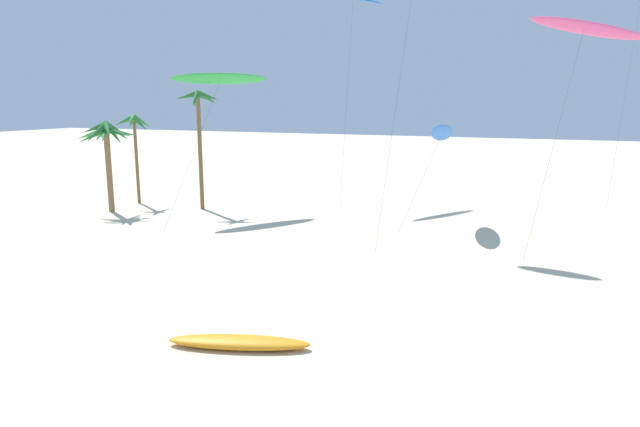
{
  "coord_description": "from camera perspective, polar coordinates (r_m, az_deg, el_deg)",
  "views": [
    {
      "loc": [
        7.61,
        0.53,
        9.2
      ],
      "look_at": [
        -0.81,
        20.54,
        4.84
      ],
      "focal_mm": 31.43,
      "sensor_mm": 36.0,
      "label": 1
    }
  ],
  "objects": [
    {
      "name": "palm_tree_0",
      "position": [
        53.31,
        -18.38,
        8.19
      ],
      "size": [
        3.35,
        3.55,
        8.09
      ],
      "color": "brown",
      "rests_on": "ground"
    },
    {
      "name": "grounded_kite_0",
      "position": [
        22.02,
        -8.26,
        -12.84
      ],
      "size": [
        5.55,
        2.74,
        0.43
      ],
      "color": "orange",
      "rests_on": "ground"
    },
    {
      "name": "palm_tree_1",
      "position": [
        50.18,
        -20.91,
        7.02
      ],
      "size": [
        5.0,
        4.98,
        7.16
      ],
      "color": "brown",
      "rests_on": "ground"
    },
    {
      "name": "flying_kite_9",
      "position": [
        41.87,
        25.31,
        16.74
      ],
      "size": [
        7.11,
        9.87,
        15.28
      ],
      "color": "#EA5193",
      "rests_on": "ground"
    },
    {
      "name": "palm_tree_2",
      "position": [
        49.83,
        -20.84,
        7.1
      ],
      "size": [
        4.08,
        4.23,
        7.62
      ],
      "color": "olive",
      "rests_on": "ground"
    },
    {
      "name": "flying_kite_3",
      "position": [
        42.27,
        12.32,
        8.02
      ],
      "size": [
        2.92,
        7.39,
        8.04
      ],
      "color": "blue",
      "rests_on": "ground"
    },
    {
      "name": "palm_tree_3",
      "position": [
        48.91,
        -12.22,
        9.91
      ],
      "size": [
        3.72,
        3.47,
        10.14
      ],
      "color": "brown",
      "rests_on": "ground"
    },
    {
      "name": "flying_kite_8",
      "position": [
        47.89,
        -10.08,
        13.37
      ],
      "size": [
        5.68,
        13.12,
        11.61
      ],
      "color": "green",
      "rests_on": "ground"
    }
  ]
}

